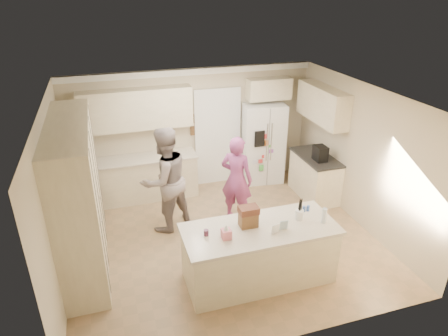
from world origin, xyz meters
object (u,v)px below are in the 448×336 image
object	(u,v)px
coffee_maker	(320,153)
tissue_box	(226,234)
island_base	(259,255)
teen_boy	(165,180)
refrigerator	(262,143)
teen_girl	(237,179)
utensil_crock	(299,215)
dollhouse_body	(248,219)

from	to	relation	value
coffee_maker	tissue_box	size ratio (longest dim) A/B	2.14
island_base	teen_boy	bearing A→B (deg)	120.51
refrigerator	teen_girl	size ratio (longest dim) A/B	1.07
refrigerator	coffee_maker	world-z (taller)	refrigerator
island_base	refrigerator	bearing A→B (deg)	67.21
coffee_maker	teen_girl	distance (m)	1.83
coffee_maker	teen_girl	size ratio (longest dim) A/B	0.18
utensil_crock	tissue_box	bearing A→B (deg)	-172.87
teen_boy	teen_girl	size ratio (longest dim) A/B	1.16
utensil_crock	teen_boy	distance (m)	2.48
refrigerator	dollhouse_body	size ratio (longest dim) A/B	6.92
island_base	teen_boy	world-z (taller)	teen_boy
refrigerator	tissue_box	bearing A→B (deg)	-112.71
island_base	teen_girl	distance (m)	1.81
utensil_crock	teen_girl	xyz separation A→B (m)	(-0.41, 1.70, -0.16)
utensil_crock	teen_boy	xyz separation A→B (m)	(-1.73, 1.78, -0.02)
teen_girl	teen_boy	bearing A→B (deg)	36.99
dollhouse_body	teen_boy	size ratio (longest dim) A/B	0.13
tissue_box	dollhouse_body	bearing A→B (deg)	26.57
coffee_maker	dollhouse_body	bearing A→B (deg)	-140.71
refrigerator	dollhouse_body	xyz separation A→B (m)	(-1.48, -3.08, 0.14)
coffee_maker	tissue_box	bearing A→B (deg)	-142.43
coffee_maker	teen_boy	distance (m)	3.13
coffee_maker	island_base	world-z (taller)	coffee_maker
coffee_maker	teen_boy	world-z (taller)	teen_boy
utensil_crock	tissue_box	xyz separation A→B (m)	(-1.20, -0.15, -0.00)
refrigerator	tissue_box	size ratio (longest dim) A/B	12.86
island_base	teen_girl	size ratio (longest dim) A/B	1.31
island_base	tissue_box	xyz separation A→B (m)	(-0.55, -0.10, 0.56)
dollhouse_body	teen_boy	bearing A→B (deg)	118.21
coffee_maker	dollhouse_body	world-z (taller)	coffee_maker
tissue_box	teen_girl	xyz separation A→B (m)	(0.79, 1.85, -0.15)
island_base	teen_boy	xyz separation A→B (m)	(-1.08, 1.83, 0.54)
island_base	utensil_crock	xyz separation A→B (m)	(0.65, 0.05, 0.56)
island_base	tissue_box	world-z (taller)	tissue_box
teen_girl	refrigerator	bearing A→B (deg)	-86.78
tissue_box	teen_girl	world-z (taller)	teen_girl
teen_girl	island_base	bearing A→B (deg)	122.96
coffee_maker	tissue_box	distance (m)	3.28
utensil_crock	teen_girl	world-z (taller)	teen_girl
utensil_crock	dollhouse_body	xyz separation A→B (m)	(-0.80, 0.05, 0.04)
refrigerator	island_base	world-z (taller)	refrigerator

